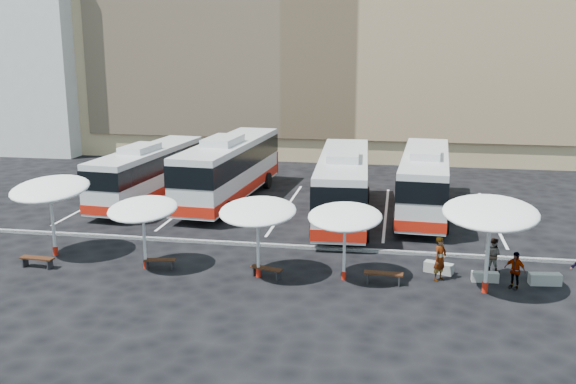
% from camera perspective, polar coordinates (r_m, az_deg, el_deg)
% --- Properties ---
extents(ground, '(120.00, 120.00, 0.00)m').
position_cam_1_polar(ground, '(31.30, -2.76, -5.10)').
color(ground, black).
rests_on(ground, ground).
extents(sandstone_building, '(42.00, 18.25, 29.60)m').
position_cam_1_polar(sandstone_building, '(61.25, 3.88, 15.85)').
color(sandstone_building, tan).
rests_on(sandstone_building, ground).
extents(apartment_block, '(14.00, 14.00, 18.00)m').
position_cam_1_polar(apartment_block, '(66.64, -21.82, 11.63)').
color(apartment_block, silver).
rests_on(apartment_block, ground).
extents(curb_divider, '(34.00, 0.25, 0.15)m').
position_cam_1_polar(curb_divider, '(31.74, -2.56, -4.69)').
color(curb_divider, black).
rests_on(curb_divider, ground).
extents(bay_lines, '(24.15, 12.00, 0.01)m').
position_cam_1_polar(bay_lines, '(38.82, -0.18, -1.42)').
color(bay_lines, white).
rests_on(bay_lines, ground).
extents(bus_0, '(3.54, 11.87, 3.71)m').
position_cam_1_polar(bus_0, '(41.12, -12.28, 1.81)').
color(bus_0, silver).
rests_on(bus_0, ground).
extents(bus_1, '(3.76, 13.41, 4.21)m').
position_cam_1_polar(bus_1, '(40.42, -5.22, 2.23)').
color(bus_1, silver).
rests_on(bus_1, ground).
extents(bus_2, '(3.45, 12.84, 4.04)m').
position_cam_1_polar(bus_2, '(36.17, 4.94, 0.78)').
color(bus_2, silver).
rests_on(bus_2, ground).
extents(bus_3, '(3.39, 12.46, 3.91)m').
position_cam_1_polar(bus_3, '(38.16, 12.05, 1.10)').
color(bus_3, silver).
rests_on(bus_3, ground).
extents(sunshade_0, '(3.99, 4.03, 3.76)m').
position_cam_1_polar(sunshade_0, '(31.52, -20.40, 0.23)').
color(sunshade_0, silver).
rests_on(sunshade_0, ground).
extents(sunshade_1, '(3.39, 3.42, 3.20)m').
position_cam_1_polar(sunshade_1, '(28.63, -12.79, -1.51)').
color(sunshade_1, silver).
rests_on(sunshade_1, ground).
extents(sunshade_2, '(3.51, 3.55, 3.41)m').
position_cam_1_polar(sunshade_2, '(26.87, -2.71, -1.76)').
color(sunshade_2, silver).
rests_on(sunshade_2, ground).
extents(sunshade_3, '(3.26, 3.30, 3.24)m').
position_cam_1_polar(sunshade_3, '(26.67, 5.09, -2.23)').
color(sunshade_3, silver).
rests_on(sunshade_3, ground).
extents(sunshade_4, '(4.03, 4.08, 3.89)m').
position_cam_1_polar(sunshade_4, '(26.27, 17.55, -1.81)').
color(sunshade_4, silver).
rests_on(sunshade_4, ground).
extents(wood_bench_0, '(1.59, 0.52, 0.48)m').
position_cam_1_polar(wood_bench_0, '(30.79, -21.40, -5.63)').
color(wood_bench_0, black).
rests_on(wood_bench_0, ground).
extents(wood_bench_1, '(1.43, 0.56, 0.43)m').
position_cam_1_polar(wood_bench_1, '(29.16, -11.33, -6.07)').
color(wood_bench_1, black).
rests_on(wood_bench_1, ground).
extents(wood_bench_2, '(1.48, 0.77, 0.44)m').
position_cam_1_polar(wood_bench_2, '(27.57, -1.93, -6.94)').
color(wood_bench_2, black).
rests_on(wood_bench_2, ground).
extents(wood_bench_3, '(1.63, 0.49, 0.49)m').
position_cam_1_polar(wood_bench_3, '(27.12, 8.49, -7.33)').
color(wood_bench_3, black).
rests_on(wood_bench_3, ground).
extents(conc_bench_0, '(1.30, 0.82, 0.46)m').
position_cam_1_polar(conc_bench_0, '(28.87, 13.24, -6.57)').
color(conc_bench_0, gray).
rests_on(conc_bench_0, ground).
extents(conc_bench_1, '(1.12, 0.41, 0.41)m').
position_cam_1_polar(conc_bench_1, '(28.38, 17.11, -7.22)').
color(conc_bench_1, gray).
rests_on(conc_bench_1, ground).
extents(conc_bench_2, '(1.32, 0.57, 0.48)m').
position_cam_1_polar(conc_bench_2, '(28.85, 21.87, -7.20)').
color(conc_bench_2, gray).
rests_on(conc_bench_2, ground).
extents(passenger_0, '(0.79, 0.82, 1.89)m').
position_cam_1_polar(passenger_0, '(27.79, 13.36, -5.81)').
color(passenger_0, black).
rests_on(passenger_0, ground).
extents(passenger_1, '(0.93, 0.85, 1.55)m').
position_cam_1_polar(passenger_1, '(29.43, 17.77, -5.37)').
color(passenger_1, black).
rests_on(passenger_1, ground).
extents(passenger_2, '(0.97, 0.85, 1.57)m').
position_cam_1_polar(passenger_2, '(27.82, 19.53, -6.56)').
color(passenger_2, black).
rests_on(passenger_2, ground).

